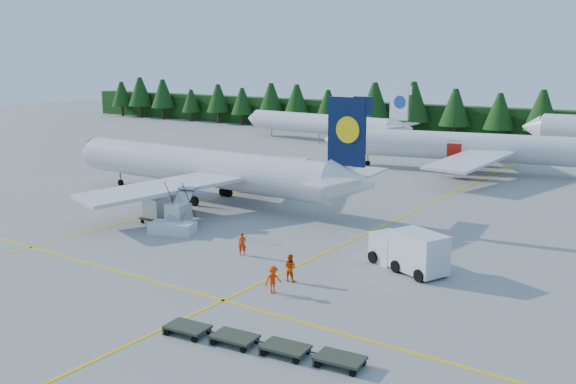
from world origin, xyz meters
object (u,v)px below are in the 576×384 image
Objects in this scene: airliner_navy at (194,167)px; airstairs at (174,224)px; service_truck at (408,250)px; airliner_red at (451,146)px.

airstairs is (8.05, -11.27, -2.70)m from airliner_navy.
service_truck is at bearing -13.80° from airstairs.
airstairs is (-8.24, -43.44, -2.53)m from airliner_red.
airstairs is 0.88× the size of service_truck.
airliner_navy is at bearing 105.08° from airstairs.
airliner_red is at bearing 129.83° from service_truck.
airliner_navy reaches higher than service_truck.
airliner_navy reaches higher than airliner_red.
airstairs is at bearing -53.58° from airliner_navy.
airliner_navy is at bearing -128.95° from airliner_red.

